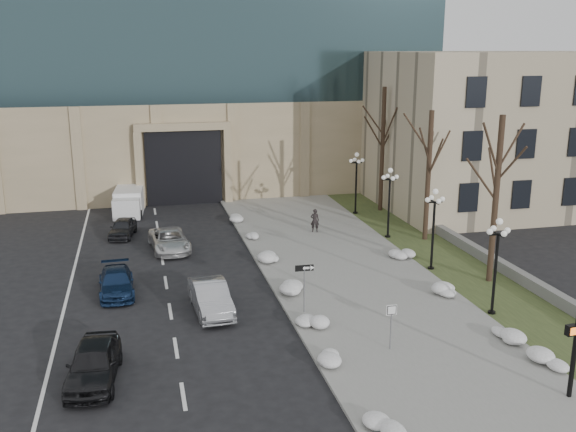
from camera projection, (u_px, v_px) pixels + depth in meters
The scene contains 34 objects.
ground at pixel (371, 403), 22.87m from camera, with size 160.00×160.00×0.00m, color black.
sidewalk at pixel (342, 267), 36.82m from camera, with size 9.00×40.00×0.12m, color gray.
curb at pixel (266, 273), 35.80m from camera, with size 0.30×40.00×0.14m, color gray.
grass_strip at pixel (446, 259), 38.28m from camera, with size 4.00×40.00×0.10m, color #334120.
stone_wall at pixel (461, 242), 40.54m from camera, with size 0.50×30.00×0.70m, color slate.
classical_building at pixel (505, 127), 52.62m from camera, with size 22.00×18.12×12.00m.
car_a at pixel (94, 363), 24.17m from camera, with size 1.79×4.45×1.52m, color black.
car_b at pixel (211, 297), 30.57m from camera, with size 1.57×4.50×1.48m, color #9D9FA5.
car_c at pixel (116, 282), 32.90m from camera, with size 1.72×4.23×1.23m, color navy.
car_d at pixel (169, 240), 39.97m from camera, with size 2.17×4.71×1.31m, color silver.
car_e at pixel (123, 228), 42.91m from camera, with size 1.44×3.59×1.22m, color #28292D.
pedestrian at pixel (315, 220), 43.49m from camera, with size 0.59×0.39×1.62m, color black.
box_truck at pixel (129, 201), 49.22m from camera, with size 2.49×5.99×1.85m.
one_way_sign at pixel (308, 274), 29.98m from camera, with size 0.92×0.25×2.48m.
keep_sign at pixel (391, 317), 26.34m from camera, with size 0.45×0.07×2.09m.
traffic_signal at pixel (575, 344), 22.55m from camera, with size 0.75×1.00×4.40m.
snow_clump_a at pixel (378, 428), 20.82m from camera, with size 1.10×1.60×0.36m, color white.
snow_clump_b at pixel (329, 358), 25.56m from camera, with size 1.10×1.60×0.36m, color white.
snow_clump_c at pixel (312, 322), 28.86m from camera, with size 1.10×1.60×0.36m, color white.
snow_clump_d at pixel (290, 288), 32.97m from camera, with size 1.10×1.60×0.36m, color white.
snow_clump_e at pixel (268, 259), 37.53m from camera, with size 1.10×1.60×0.36m, color white.
snow_clump_f at pixel (252, 234), 42.49m from camera, with size 1.10×1.60×0.36m, color white.
snow_clump_g at pixel (240, 218), 46.48m from camera, with size 1.10×1.60×0.36m, color white.
snow_clump_h at pixel (506, 336), 27.46m from camera, with size 1.10×1.60×0.36m, color white.
snow_clump_i at pixel (445, 289), 32.87m from camera, with size 1.10×1.60×0.36m, color white.
snow_clump_j at pixel (404, 256), 38.11m from camera, with size 1.10×1.60×0.36m, color white.
snow_clump_k at pixel (548, 362), 25.24m from camera, with size 1.10×1.60×0.36m, color white.
lamppost_a at pixel (497, 253), 29.61m from camera, with size 1.18×1.18×4.76m.
lamppost_b at pixel (434, 218), 35.72m from camera, with size 1.18×1.18×4.76m.
lamppost_c at pixel (389, 193), 41.83m from camera, with size 1.18×1.18×4.76m.
lamppost_d at pixel (356, 175), 47.95m from camera, with size 1.18×1.18×4.76m.
tree_near at pixel (498, 176), 33.16m from camera, with size 3.20×3.20×9.00m.
tree_mid at pixel (429, 158), 40.77m from camera, with size 3.20×3.20×8.50m.
tree_far at pixel (383, 132), 48.13m from camera, with size 3.20×3.20×9.50m.
Camera 1 is at (-7.65, -19.18, 12.27)m, focal length 40.00 mm.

